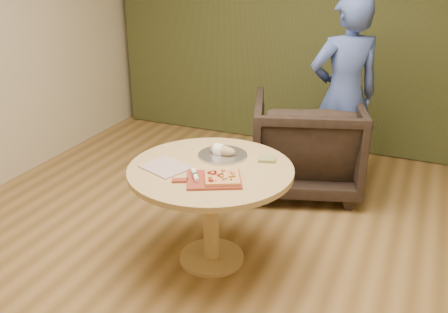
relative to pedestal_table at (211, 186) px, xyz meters
name	(u,v)px	position (x,y,z in m)	size (l,w,h in m)	color
room_shell	(203,87)	(0.10, -0.30, 0.79)	(5.04, 6.04, 2.84)	olive
curtain	(319,22)	(0.10, 2.60, 0.79)	(4.80, 0.14, 2.78)	#313719
pedestal_table	(211,186)	(0.00, 0.00, 0.00)	(1.15, 1.15, 0.75)	tan
pizza_paddle	(212,180)	(0.10, -0.19, 0.15)	(0.47, 0.41, 0.01)	#943825
flatbread_pizza	(222,177)	(0.16, -0.17, 0.17)	(0.29, 0.29, 0.04)	#E79F5A
cutlery_roll	(195,175)	(-0.02, -0.21, 0.17)	(0.13, 0.18, 0.03)	white
newspaper	(166,167)	(-0.28, -0.13, 0.15)	(0.30, 0.25, 0.01)	silver
serving_tray	(223,155)	(0.00, 0.21, 0.15)	(0.36, 0.36, 0.02)	silver
bread_roll	(222,150)	(-0.01, 0.21, 0.18)	(0.19, 0.09, 0.09)	tan
green_packet	(267,159)	(0.32, 0.26, 0.15)	(0.12, 0.10, 0.02)	olive
armchair	(306,140)	(0.32, 1.43, -0.12)	(0.96, 0.90, 0.99)	black
person_standing	(344,96)	(0.60, 1.56, 0.30)	(0.66, 0.43, 1.81)	#3B5193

